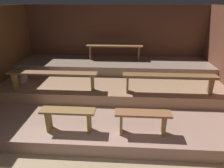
% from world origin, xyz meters
% --- Properties ---
extents(ground, '(6.85, 6.20, 0.08)m').
position_xyz_m(ground, '(0.00, 2.70, -0.04)').
color(ground, '#9B8262').
extents(wall_back, '(6.85, 0.06, 2.54)m').
position_xyz_m(wall_back, '(0.00, 5.43, 1.27)').
color(wall_back, brown).
rests_on(wall_back, ground).
extents(platform_lower, '(6.05, 4.05, 0.28)m').
position_xyz_m(platform_lower, '(0.00, 3.37, 0.14)').
color(platform_lower, '#A17C6C').
rests_on(platform_lower, ground).
extents(platform_middle, '(6.05, 2.66, 0.28)m').
position_xyz_m(platform_middle, '(0.00, 4.07, 0.43)').
color(platform_middle, '#A68060').
rests_on(platform_middle, platform_lower).
extents(platform_upper, '(6.05, 1.38, 0.28)m').
position_xyz_m(platform_upper, '(0.00, 4.71, 0.71)').
color(platform_upper, gray).
rests_on(platform_upper, platform_middle).
extents(bench_lower_left, '(1.04, 0.26, 0.47)m').
position_xyz_m(bench_lower_left, '(-0.71, 1.75, 0.63)').
color(bench_lower_left, olive).
rests_on(bench_lower_left, platform_lower).
extents(bench_lower_right, '(1.04, 0.26, 0.47)m').
position_xyz_m(bench_lower_right, '(0.71, 1.75, 0.63)').
color(bench_lower_right, '#925E3B').
rests_on(bench_lower_right, platform_lower).
extents(bench_middle_left, '(2.22, 0.26, 0.47)m').
position_xyz_m(bench_middle_left, '(-1.42, 3.02, 0.95)').
color(bench_middle_left, '#926744').
rests_on(bench_middle_left, platform_middle).
extents(bench_middle_right, '(2.22, 0.26, 0.47)m').
position_xyz_m(bench_middle_right, '(1.42, 3.02, 0.95)').
color(bench_middle_right, brown).
rests_on(bench_middle_right, platform_middle).
extents(bench_upper_center, '(1.82, 0.26, 0.47)m').
position_xyz_m(bench_upper_center, '(0.01, 4.91, 1.23)').
color(bench_upper_center, olive).
rests_on(bench_upper_center, platform_upper).
extents(pail_middle, '(0.28, 0.28, 0.32)m').
position_xyz_m(pail_middle, '(-2.47, 3.48, 0.73)').
color(pail_middle, gray).
rests_on(pail_middle, platform_middle).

